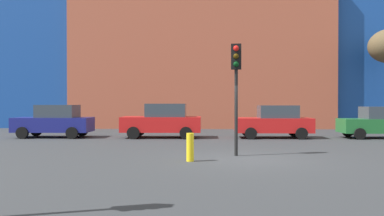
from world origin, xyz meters
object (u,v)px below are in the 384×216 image
(parked_car_2, at_px, (274,122))
(bollard_yellow_0, at_px, (190,147))
(parked_car_3, at_px, (378,122))
(traffic_light_island, at_px, (236,74))
(parked_car_0, at_px, (55,121))
(parked_car_1, at_px, (163,121))

(parked_car_2, relative_size, bollard_yellow_0, 4.46)
(parked_car_3, xyz_separation_m, traffic_light_island, (-8.19, -7.48, 2.08))
(parked_car_0, distance_m, traffic_light_island, 12.09)
(parked_car_0, relative_size, traffic_light_island, 1.03)
(parked_car_1, bearing_deg, bollard_yellow_0, 101.30)
(parked_car_1, bearing_deg, parked_car_2, -180.00)
(parked_car_2, xyz_separation_m, bollard_yellow_0, (-4.25, -8.89, -0.42))
(parked_car_1, relative_size, parked_car_3, 1.09)
(parked_car_1, relative_size, bollard_yellow_0, 4.69)
(parked_car_1, bearing_deg, parked_car_3, -180.00)
(parked_car_1, relative_size, parked_car_2, 1.05)
(parked_car_2, height_order, traffic_light_island, traffic_light_island)
(parked_car_3, bearing_deg, traffic_light_island, 42.40)
(parked_car_2, bearing_deg, parked_car_1, 0.00)
(parked_car_3, bearing_deg, parked_car_0, 0.00)
(parked_car_0, height_order, traffic_light_island, traffic_light_island)
(bollard_yellow_0, bearing_deg, parked_car_1, 101.30)
(parked_car_3, xyz_separation_m, bollard_yellow_0, (-9.78, -8.89, -0.39))
(parked_car_0, distance_m, parked_car_1, 5.91)
(parked_car_1, height_order, parked_car_2, parked_car_1)
(bollard_yellow_0, bearing_deg, parked_car_3, 42.28)
(parked_car_0, relative_size, bollard_yellow_0, 4.51)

